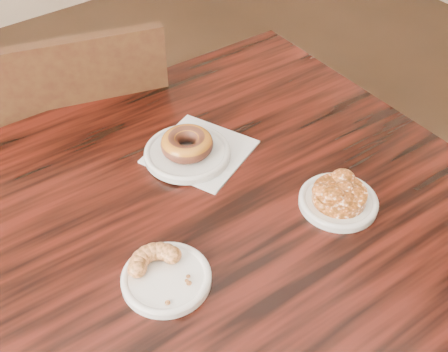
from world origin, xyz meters
TOP-DOWN VIEW (x-y plane):
  - cafe_table at (0.03, 0.10)m, footprint 0.99×0.99m
  - chair_far at (0.01, 0.78)m, footprint 0.63×0.63m
  - napkin at (0.08, 0.26)m, footprint 0.23×0.23m
  - plate_donut at (0.06, 0.27)m, footprint 0.17×0.17m
  - plate_cruller at (-0.14, 0.04)m, footprint 0.14×0.14m
  - plate_fritter at (0.20, -0.01)m, footprint 0.14×0.14m
  - glazed_donut at (0.06, 0.27)m, footprint 0.10×0.10m
  - apple_fritter at (0.20, -0.01)m, footprint 0.14×0.14m
  - cruller_fragment at (-0.14, 0.04)m, footprint 0.10×0.10m

SIDE VIEW (x-z plane):
  - cafe_table at x=0.03m, z-range 0.00..0.75m
  - chair_far at x=0.01m, z-range 0.00..0.90m
  - napkin at x=0.08m, z-range 0.75..0.75m
  - plate_cruller at x=-0.14m, z-range 0.75..0.76m
  - plate_fritter at x=0.20m, z-range 0.75..0.76m
  - plate_donut at x=0.06m, z-range 0.75..0.77m
  - cruller_fragment at x=-0.14m, z-range 0.76..0.79m
  - apple_fritter at x=0.20m, z-range 0.76..0.79m
  - glazed_donut at x=0.06m, z-range 0.77..0.80m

